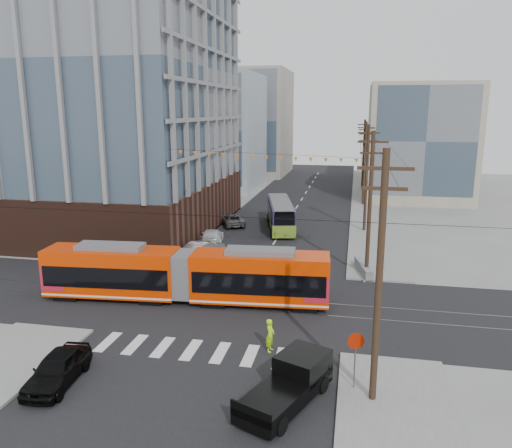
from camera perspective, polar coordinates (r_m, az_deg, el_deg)
The scene contains 18 objects.
ground at distance 29.87m, azimuth -4.07°, elevation -11.74°, with size 160.00×160.00×0.00m, color slate.
office_building at distance 57.27m, azimuth -20.15°, elevation 14.00°, with size 30.00×25.00×28.60m, color #381E16.
bg_bldg_nw_near at distance 81.93m, azimuth -6.09°, elevation 10.42°, with size 18.00×16.00×18.00m, color #8C99A5.
bg_bldg_ne_near at distance 74.79m, azimuth 18.15°, elevation 8.87°, with size 14.00×14.00×16.00m, color gray.
bg_bldg_nw_far at distance 100.47m, azimuth -0.99°, elevation 11.51°, with size 16.00×18.00×20.00m, color gray.
bg_bldg_ne_far at distance 94.91m, azimuth 17.96°, elevation 9.00°, with size 16.00×16.00×14.00m, color #8C99A5.
utility_pole_near at distance 21.34m, azimuth 13.87°, elevation -6.46°, with size 0.30×0.30×11.00m, color black.
utility_pole_far at distance 82.45m, azimuth 12.18°, elevation 7.79°, with size 0.30×0.30×11.00m, color black.
streetcar at distance 33.36m, azimuth -8.13°, elevation -5.80°, with size 18.86×2.65×3.63m, color red, non-canonical shape.
city_bus at distance 53.49m, azimuth 2.80°, elevation 1.11°, with size 2.32×10.73×3.04m, color #281D49, non-canonical shape.
pickup_truck at distance 22.46m, azimuth 3.40°, elevation -18.03°, with size 1.90×5.32×1.80m, color black, non-canonical shape.
black_sedan at distance 25.72m, azimuth -21.76°, elevation -15.12°, with size 1.77×4.39×1.50m, color black.
parked_car_silver at distance 43.24m, azimuth -6.07°, elevation -2.85°, with size 1.59×4.56×1.50m, color #AEAEAE.
parked_car_white at distance 47.40m, azimuth -5.06°, elevation -1.47°, with size 2.01×4.94×1.44m, color silver.
parked_car_grey at distance 54.90m, azimuth -2.73°, elevation 0.50°, with size 2.19×4.75×1.32m, color #4C4D4F.
pedestrian at distance 26.83m, azimuth 1.63°, elevation -12.59°, with size 0.65×0.43×1.79m, color #ABFF0C.
stop_sign at distance 23.66m, azimuth 11.22°, elevation -15.41°, with size 0.80×0.80×2.63m, color #A01600, non-canonical shape.
jersey_barrier at distance 39.79m, azimuth 12.19°, elevation -5.00°, with size 0.91×4.07×0.81m, color slate.
Camera 1 is at (7.34, -26.15, 12.44)m, focal length 35.00 mm.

